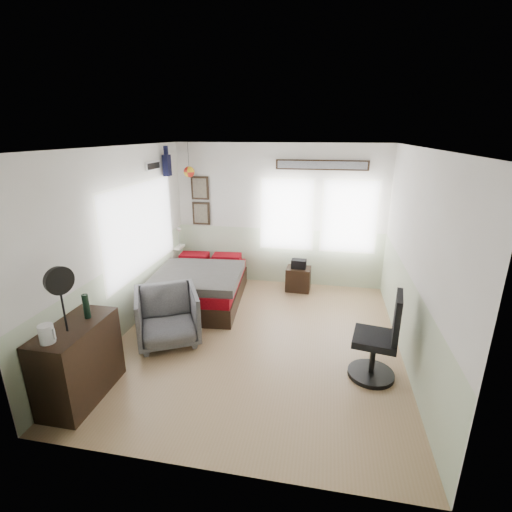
# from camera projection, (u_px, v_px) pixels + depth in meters

# --- Properties ---
(ground_plane) EXTENTS (4.00, 4.50, 0.01)m
(ground_plane) POSITION_uv_depth(u_px,v_px,m) (258.00, 340.00, 5.41)
(ground_plane) COLOR #A68258
(room_shell) EXTENTS (4.02, 4.52, 2.71)m
(room_shell) POSITION_uv_depth(u_px,v_px,m) (255.00, 229.00, 5.09)
(room_shell) COLOR beige
(room_shell) RESTS_ON ground_plane
(wall_decor) EXTENTS (3.55, 1.32, 1.44)m
(wall_decor) POSITION_uv_depth(u_px,v_px,m) (218.00, 177.00, 6.76)
(wall_decor) COLOR black
(wall_decor) RESTS_ON room_shell
(bed) EXTENTS (1.55, 2.07, 0.63)m
(bed) POSITION_uv_depth(u_px,v_px,m) (201.00, 285.00, 6.55)
(bed) COLOR black
(bed) RESTS_ON ground_plane
(dresser) EXTENTS (0.48, 1.00, 0.90)m
(dresser) POSITION_uv_depth(u_px,v_px,m) (79.00, 362.00, 4.13)
(dresser) COLOR black
(dresser) RESTS_ON ground_plane
(armchair) EXTENTS (1.15, 1.16, 0.79)m
(armchair) POSITION_uv_depth(u_px,v_px,m) (167.00, 316.00, 5.26)
(armchair) COLOR slate
(armchair) RESTS_ON ground_plane
(nightstand) EXTENTS (0.46, 0.38, 0.45)m
(nightstand) POSITION_uv_depth(u_px,v_px,m) (298.00, 279.00, 7.04)
(nightstand) COLOR black
(nightstand) RESTS_ON ground_plane
(task_chair) EXTENTS (0.58, 0.58, 1.13)m
(task_chair) POSITION_uv_depth(u_px,v_px,m) (380.00, 344.00, 4.44)
(task_chair) COLOR black
(task_chair) RESTS_ON ground_plane
(kettle) EXTENTS (0.17, 0.14, 0.19)m
(kettle) POSITION_uv_depth(u_px,v_px,m) (47.00, 334.00, 3.63)
(kettle) COLOR silver
(kettle) RESTS_ON dresser
(bottle) EXTENTS (0.07, 0.07, 0.28)m
(bottle) POSITION_uv_depth(u_px,v_px,m) (86.00, 306.00, 4.11)
(bottle) COLOR black
(bottle) RESTS_ON dresser
(stand_fan) EXTENTS (0.18, 0.28, 0.72)m
(stand_fan) POSITION_uv_depth(u_px,v_px,m) (59.00, 281.00, 3.70)
(stand_fan) COLOR black
(stand_fan) RESTS_ON dresser
(black_bag) EXTENTS (0.28, 0.19, 0.16)m
(black_bag) POSITION_uv_depth(u_px,v_px,m) (299.00, 264.00, 6.95)
(black_bag) COLOR black
(black_bag) RESTS_ON nightstand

